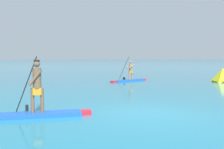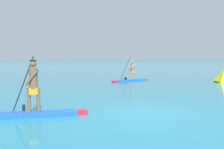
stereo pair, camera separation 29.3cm
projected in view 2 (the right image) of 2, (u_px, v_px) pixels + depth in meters
name	position (u px, v px, depth m)	size (l,w,h in m)	color
ground	(145.00, 114.00, 8.75)	(440.00, 440.00, 0.00)	teal
paddleboarder_mid_center	(34.00, 105.00, 8.30)	(3.31, 0.88, 1.91)	blue
paddleboarder_far_right	(131.00, 77.00, 20.66)	(3.42, 1.72, 1.97)	blue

